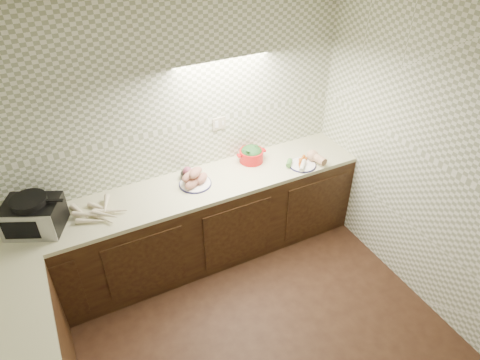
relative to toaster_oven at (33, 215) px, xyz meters
name	(u,v)px	position (x,y,z in m)	size (l,w,h in m)	color
room	(261,232)	(1.20, -1.54, 0.59)	(3.60, 3.60, 2.60)	black
counter	(137,318)	(0.51, -0.86, -0.59)	(3.60, 3.60, 0.90)	black
toaster_oven	(33,215)	(0.00, 0.00, 0.00)	(0.52, 0.48, 0.30)	black
parsnip_pile	(90,216)	(0.41, -0.08, -0.11)	(0.41, 0.46, 0.07)	beige
sweet_potato_plate	(194,179)	(1.36, -0.01, -0.08)	(0.31, 0.30, 0.17)	#1A1846
onion_bowl	(189,174)	(1.36, 0.11, -0.09)	(0.16, 0.16, 0.13)	black
dutch_oven	(251,154)	(2.02, 0.10, -0.06)	(0.30, 0.26, 0.17)	red
veg_plate	(307,160)	(2.49, -0.19, -0.10)	(0.36, 0.28, 0.13)	#1A1846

